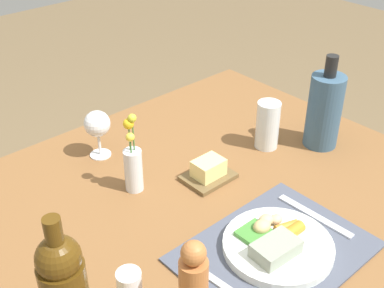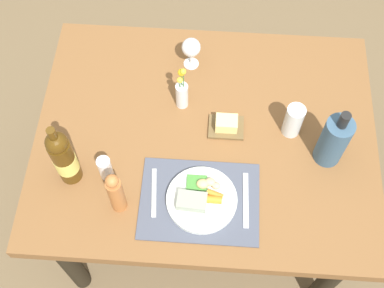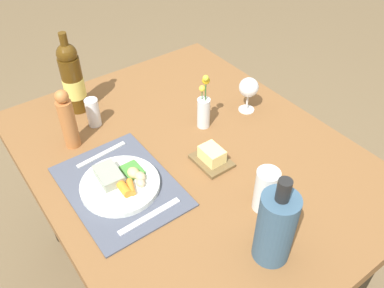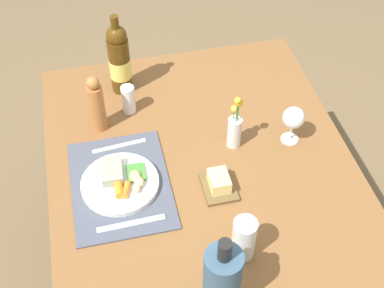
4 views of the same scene
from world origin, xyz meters
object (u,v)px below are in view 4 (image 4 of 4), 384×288
at_px(wine_glass, 294,119).
at_px(cooler_bottle, 222,279).
at_px(butter_dish, 219,183).
at_px(pepper_mill, 97,104).
at_px(dining_table, 204,191).
at_px(flower_vase, 235,128).
at_px(fork, 119,146).
at_px(water_tumbler, 244,240).
at_px(knife, 131,224).
at_px(wine_bottle, 119,60).
at_px(salt_shaker, 128,99).
at_px(dinner_plate, 120,181).

distance_m(wine_glass, cooler_bottle, 0.64).
bearing_deg(butter_dish, pepper_mill, -136.78).
bearing_deg(pepper_mill, butter_dish, 43.22).
xyz_separation_m(dining_table, flower_vase, (-0.10, 0.12, 0.17)).
bearing_deg(cooler_bottle, fork, -162.66).
xyz_separation_m(fork, cooler_bottle, (0.61, 0.19, 0.10)).
xyz_separation_m(flower_vase, water_tumbler, (0.41, -0.09, -0.01)).
bearing_deg(knife, fork, 177.31).
height_order(butter_dish, water_tumbler, water_tumbler).
bearing_deg(wine_bottle, salt_shaker, 3.43).
xyz_separation_m(cooler_bottle, water_tumbler, (-0.13, 0.10, -0.05)).
height_order(dinner_plate, cooler_bottle, cooler_bottle).
height_order(fork, water_tumbler, water_tumbler).
xyz_separation_m(dining_table, water_tumbler, (0.31, 0.03, 0.16)).
distance_m(dinner_plate, water_tumbler, 0.44).
bearing_deg(cooler_bottle, dining_table, 171.80).
xyz_separation_m(dinner_plate, pepper_mill, (-0.28, -0.03, 0.08)).
height_order(salt_shaker, water_tumbler, water_tumbler).
bearing_deg(wine_bottle, dining_table, 23.30).
distance_m(fork, pepper_mill, 0.16).
bearing_deg(wine_glass, knife, -68.47).
bearing_deg(butter_dish, flower_vase, 150.51).
bearing_deg(wine_glass, water_tumbler, -36.15).
bearing_deg(knife, butter_dish, 103.60).
xyz_separation_m(cooler_bottle, wine_bottle, (-0.90, -0.14, 0.02)).
height_order(pepper_mill, wine_bottle, wine_bottle).
bearing_deg(butter_dish, dinner_plate, -104.56).
relative_size(pepper_mill, salt_shaker, 2.05).
bearing_deg(fork, butter_dish, 44.20).
relative_size(cooler_bottle, wine_bottle, 0.88).
height_order(knife, salt_shaker, salt_shaker).
xyz_separation_m(wine_glass, wine_bottle, (-0.39, -0.52, 0.03)).
distance_m(fork, water_tumbler, 0.56).
bearing_deg(pepper_mill, salt_shaker, 118.16).
relative_size(fork, water_tumbler, 1.28).
bearing_deg(dinner_plate, water_tumbler, 43.85).
xyz_separation_m(wine_glass, salt_shaker, (-0.26, -0.51, -0.04)).
height_order(cooler_bottle, pepper_mill, cooler_bottle).
bearing_deg(knife, flower_vase, 121.40).
bearing_deg(butter_dish, wine_glass, 117.37).
relative_size(fork, wine_glass, 1.30).
distance_m(dining_table, dinner_plate, 0.29).
height_order(dinner_plate, wine_bottle, wine_bottle).
relative_size(salt_shaker, water_tumbler, 0.76).
bearing_deg(dinner_plate, flower_vase, 103.39).
bearing_deg(butter_dish, knife, -74.86).
relative_size(wine_glass, pepper_mill, 0.63).
height_order(butter_dish, salt_shaker, salt_shaker).
distance_m(wine_glass, salt_shaker, 0.58).
bearing_deg(butter_dish, cooler_bottle, -14.06).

